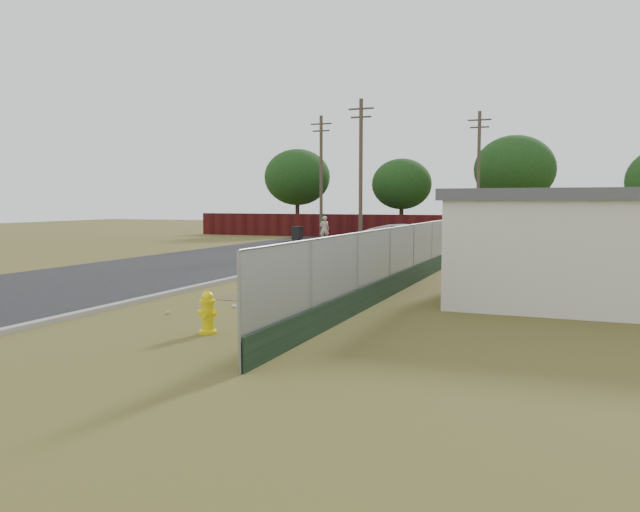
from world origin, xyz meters
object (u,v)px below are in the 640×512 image
at_px(mailbox, 304,251).
at_px(trash_bin, 297,233).
at_px(pickup_truck, 407,238).
at_px(fire_hydrant, 208,313).
at_px(pedestrian, 324,229).

height_order(mailbox, trash_bin, mailbox).
bearing_deg(pickup_truck, fire_hydrant, -170.10).
height_order(pickup_truck, pedestrian, pedestrian).
bearing_deg(pickup_truck, pedestrian, 55.62).
xyz_separation_m(fire_hydrant, trash_bin, (-11.02, 29.56, 0.07)).
bearing_deg(fire_hydrant, trash_bin, 110.44).
xyz_separation_m(pedestrian, trash_bin, (-2.55, 1.16, -0.39)).
height_order(mailbox, pedestrian, pedestrian).
distance_m(fire_hydrant, trash_bin, 31.55).
relative_size(mailbox, trash_bin, 1.14).
bearing_deg(pedestrian, pickup_truck, 115.28).
distance_m(pickup_truck, trash_bin, 12.50).
bearing_deg(fire_hydrant, pickup_truck, 92.93).
bearing_deg(trash_bin, pickup_truck, -37.63).
height_order(pedestrian, trash_bin, pedestrian).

